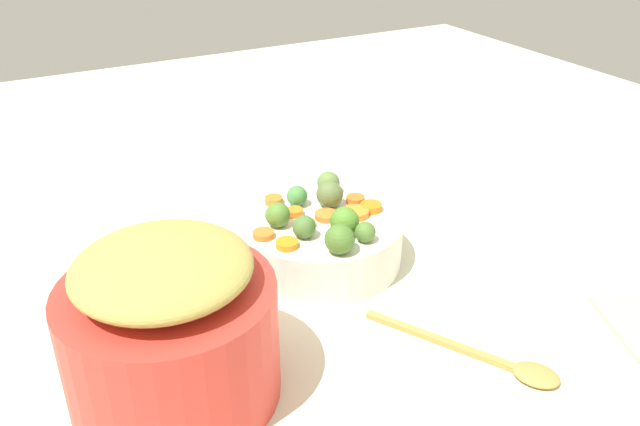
% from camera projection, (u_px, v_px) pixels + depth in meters
% --- Properties ---
extents(tabletop, '(2.40, 2.40, 0.02)m').
position_uv_depth(tabletop, '(312.00, 257.00, 1.05)').
color(tabletop, beige).
rests_on(tabletop, ground).
extents(serving_bowl_carrots, '(0.25, 0.25, 0.07)m').
position_uv_depth(serving_bowl_carrots, '(320.00, 240.00, 1.00)').
color(serving_bowl_carrots, white).
rests_on(serving_bowl_carrots, tabletop).
extents(metal_pot, '(0.24, 0.24, 0.14)m').
position_uv_depth(metal_pot, '(172.00, 342.00, 0.74)').
color(metal_pot, red).
rests_on(metal_pot, tabletop).
extents(stuffing_mound, '(0.19, 0.19, 0.05)m').
position_uv_depth(stuffing_mound, '(162.00, 268.00, 0.69)').
color(stuffing_mound, tan).
rests_on(stuffing_mound, metal_pot).
extents(carrot_slice_0, '(0.03, 0.03, 0.01)m').
position_uv_depth(carrot_slice_0, '(295.00, 212.00, 0.99)').
color(carrot_slice_0, orange).
rests_on(carrot_slice_0, serving_bowl_carrots).
extents(carrot_slice_1, '(0.04, 0.04, 0.01)m').
position_uv_depth(carrot_slice_1, '(355.00, 199.00, 1.03)').
color(carrot_slice_1, orange).
rests_on(carrot_slice_1, serving_bowl_carrots).
extents(carrot_slice_2, '(0.05, 0.05, 0.01)m').
position_uv_depth(carrot_slice_2, '(326.00, 216.00, 0.99)').
color(carrot_slice_2, orange).
rests_on(carrot_slice_2, serving_bowl_carrots).
extents(carrot_slice_3, '(0.03, 0.03, 0.01)m').
position_uv_depth(carrot_slice_3, '(307.00, 224.00, 0.96)').
color(carrot_slice_3, orange).
rests_on(carrot_slice_3, serving_bowl_carrots).
extents(carrot_slice_4, '(0.04, 0.04, 0.01)m').
position_uv_depth(carrot_slice_4, '(263.00, 234.00, 0.94)').
color(carrot_slice_4, orange).
rests_on(carrot_slice_4, serving_bowl_carrots).
extents(carrot_slice_5, '(0.05, 0.05, 0.01)m').
position_uv_depth(carrot_slice_5, '(356.00, 213.00, 0.99)').
color(carrot_slice_5, orange).
rests_on(carrot_slice_5, serving_bowl_carrots).
extents(carrot_slice_6, '(0.04, 0.04, 0.01)m').
position_uv_depth(carrot_slice_6, '(287.00, 244.00, 0.91)').
color(carrot_slice_6, orange).
rests_on(carrot_slice_6, serving_bowl_carrots).
extents(carrot_slice_7, '(0.05, 0.05, 0.01)m').
position_uv_depth(carrot_slice_7, '(371.00, 207.00, 1.01)').
color(carrot_slice_7, orange).
rests_on(carrot_slice_7, serving_bowl_carrots).
extents(carrot_slice_8, '(0.04, 0.04, 0.01)m').
position_uv_depth(carrot_slice_8, '(274.00, 200.00, 1.03)').
color(carrot_slice_8, orange).
rests_on(carrot_slice_8, serving_bowl_carrots).
extents(brussels_sprout_0, '(0.04, 0.04, 0.04)m').
position_uv_depth(brussels_sprout_0, '(328.00, 183.00, 1.05)').
color(brussels_sprout_0, '#608140').
rests_on(brussels_sprout_0, serving_bowl_carrots).
extents(brussels_sprout_1, '(0.04, 0.04, 0.04)m').
position_uv_depth(brussels_sprout_1, '(345.00, 221.00, 0.94)').
color(brussels_sprout_1, '#51882B').
rests_on(brussels_sprout_1, serving_bowl_carrots).
extents(brussels_sprout_2, '(0.04, 0.04, 0.04)m').
position_uv_depth(brussels_sprout_2, '(329.00, 194.00, 1.01)').
color(brussels_sprout_2, '#5A6F3B').
rests_on(brussels_sprout_2, serving_bowl_carrots).
extents(brussels_sprout_3, '(0.04, 0.04, 0.04)m').
position_uv_depth(brussels_sprout_3, '(340.00, 239.00, 0.89)').
color(brussels_sprout_3, '#4A772C').
rests_on(brussels_sprout_3, serving_bowl_carrots).
extents(brussels_sprout_4, '(0.04, 0.04, 0.04)m').
position_uv_depth(brussels_sprout_4, '(278.00, 215.00, 0.96)').
color(brussels_sprout_4, '#528131').
rests_on(brussels_sprout_4, serving_bowl_carrots).
extents(brussels_sprout_5, '(0.03, 0.03, 0.03)m').
position_uv_depth(brussels_sprout_5, '(304.00, 227.00, 0.93)').
color(brussels_sprout_5, '#4B7435').
rests_on(brussels_sprout_5, serving_bowl_carrots).
extents(brussels_sprout_6, '(0.03, 0.03, 0.03)m').
position_uv_depth(brussels_sprout_6, '(297.00, 196.00, 1.02)').
color(brussels_sprout_6, '#488841').
rests_on(brussels_sprout_6, serving_bowl_carrots).
extents(brussels_sprout_7, '(0.03, 0.03, 0.03)m').
position_uv_depth(brussels_sprout_7, '(365.00, 232.00, 0.92)').
color(brussels_sprout_7, '#517932').
rests_on(brussels_sprout_7, serving_bowl_carrots).
extents(wooden_spoon, '(0.15, 0.24, 0.01)m').
position_uv_depth(wooden_spoon, '(498.00, 361.00, 0.81)').
color(wooden_spoon, '#BB8E46').
rests_on(wooden_spoon, tabletop).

